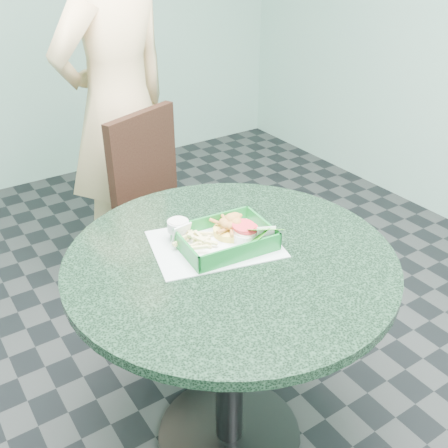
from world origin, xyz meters
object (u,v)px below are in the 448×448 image
food_basket (225,247)px  crab_sandwich (230,230)px  sauce_ramekin (177,234)px  dining_chair (156,210)px  cafe_table (230,308)px  diner_person (116,78)px

food_basket → crab_sandwich: crab_sandwich is taller
food_basket → sauce_ramekin: bearing=138.8°
crab_sandwich → sauce_ramekin: 0.16m
dining_chair → sauce_ramekin: size_ratio=14.71×
cafe_table → crab_sandwich: (0.05, 0.08, 0.22)m
crab_sandwich → diner_person: bearing=83.7°
dining_chair → sauce_ramekin: bearing=-131.6°
diner_person → food_basket: 1.11m
crab_sandwich → dining_chair: bearing=82.6°
food_basket → crab_sandwich: size_ratio=2.47×
diner_person → sauce_ramekin: (-0.26, -0.98, -0.20)m
diner_person → dining_chair: bearing=67.6°
cafe_table → dining_chair: size_ratio=1.01×
dining_chair → diner_person: size_ratio=0.46×
crab_sandwich → sauce_ramekin: size_ratio=1.67×
cafe_table → food_basket: (0.01, 0.05, 0.19)m
diner_person → sauce_ramekin: size_ratio=31.70×
cafe_table → sauce_ramekin: size_ratio=14.89×
diner_person → food_basket: diner_person is taller
food_basket → sauce_ramekin: 0.14m
food_basket → dining_chair: bearing=80.1°
cafe_table → dining_chair: 0.77m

